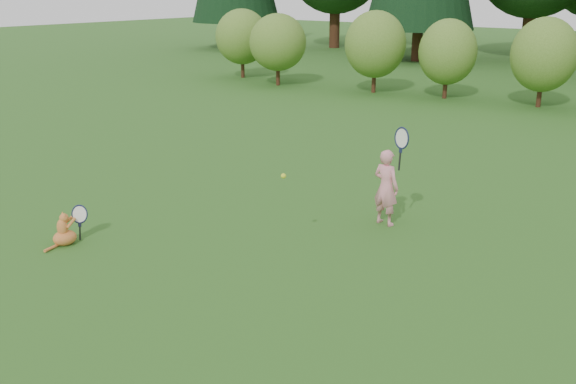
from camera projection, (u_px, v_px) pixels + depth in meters
The scene contains 5 objects.
ground at pixel (241, 251), 8.85m from camera, with size 100.00×100.00×0.00m, color #224D15.
shrub_row at pixel (545, 63), 18.21m from camera, with size 28.00×3.00×2.80m, color #4A6E22, non-canonical shape.
child at pixel (386, 186), 9.68m from camera, with size 0.67×0.38×1.77m.
cat at pixel (64, 228), 9.04m from camera, with size 0.39×0.69×0.65m.
tennis_ball at pixel (283, 176), 8.49m from camera, with size 0.07×0.07×0.07m.
Camera 1 is at (5.51, -6.07, 3.51)m, focal length 40.00 mm.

